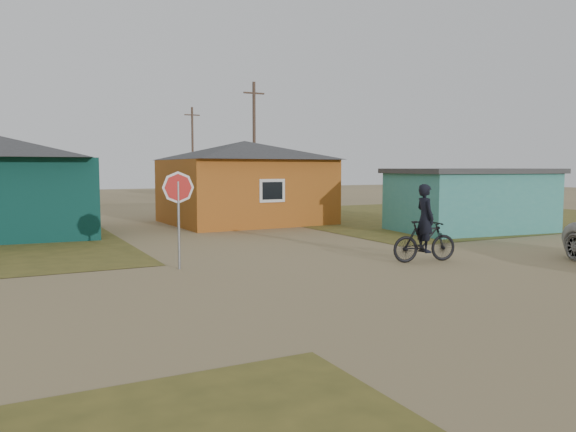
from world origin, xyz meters
name	(u,v)px	position (x,y,z in m)	size (l,w,h in m)	color
ground	(375,279)	(0.00, 0.00, 0.00)	(120.00, 120.00, 0.00)	#968156
grass_ne	(443,215)	(14.00, 13.00, 0.01)	(20.00, 18.00, 0.00)	brown
house_yellow	(245,181)	(2.50, 14.00, 2.00)	(7.72, 6.76, 3.90)	#A9571A
shed_turquoise	(470,200)	(9.50, 6.50, 1.31)	(6.71, 4.93, 2.60)	teal
house_pale_west	(30,178)	(-6.00, 34.00, 1.86)	(7.04, 6.15, 3.60)	#ACB49A
house_beige_east	(212,176)	(10.00, 40.00, 1.86)	(6.95, 6.05, 3.60)	tan
utility_pole_near	(254,144)	(6.50, 22.00, 4.14)	(1.40, 0.20, 8.00)	#4F3B2F
utility_pole_far	(193,151)	(7.50, 38.00, 4.14)	(1.40, 0.20, 8.00)	#4F3B2F
stop_sign	(178,198)	(-3.81, 3.37, 1.86)	(0.77, 0.38, 2.54)	gray
cyclist	(425,234)	(2.65, 1.34, 0.80)	(2.00, 0.89, 2.19)	black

